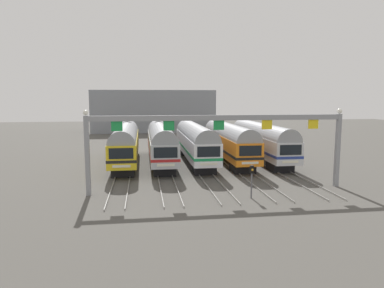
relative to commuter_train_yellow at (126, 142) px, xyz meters
name	(u,v)px	position (x,y,z in m)	size (l,w,h in m)	color
ground_plane	(195,162)	(8.41, 0.00, -2.69)	(160.00, 160.00, 0.00)	#4C4944
track_bed	(181,144)	(8.41, 17.00, -2.61)	(18.32, 70.00, 0.15)	gray
commuter_train_yellow	(126,142)	(0.00, 0.00, 0.00)	(2.88, 18.06, 5.05)	gold
commuter_train_stainless	(161,141)	(4.20, 0.00, 0.00)	(2.88, 18.06, 5.05)	#B2B5BA
commuter_train_white	(195,141)	(8.41, 0.00, 0.00)	(2.88, 18.06, 4.77)	white
commuter_train_orange	(229,140)	(12.61, 0.00, 0.00)	(2.88, 18.06, 5.05)	orange
commuter_train_silver	(261,140)	(16.81, 0.00, 0.00)	(2.88, 18.06, 4.77)	silver
catenary_gantry	(219,130)	(8.41, -13.50, 2.57)	(22.05, 0.44, 6.97)	gray
yard_signal_mast	(252,175)	(10.51, -16.17, -0.82)	(0.28, 0.35, 2.66)	#59595E
maintenance_building	(153,111)	(4.65, 41.98, 2.13)	(28.13, 10.00, 9.63)	gray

